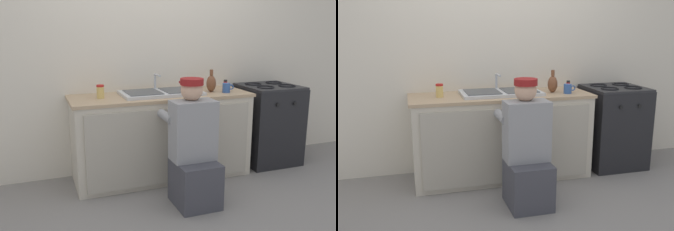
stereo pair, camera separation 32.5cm
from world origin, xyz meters
The scene contains 11 objects.
ground_plane centered at (0.00, 0.00, 0.00)m, with size 12.00×12.00×0.00m, color gray.
back_wall centered at (0.00, 0.65, 1.25)m, with size 6.00×0.10×2.50m, color beige.
counter_cabinet centered at (0.00, 0.29, 0.42)m, with size 1.77×0.62×0.84m.
countertop centered at (0.00, 0.30, 0.85)m, with size 1.81×0.62×0.03m, color tan.
sink_double_basin centered at (0.00, 0.30, 0.89)m, with size 0.80×0.44×0.19m.
stove_range centered at (1.29, 0.30, 0.45)m, with size 0.61×0.62×0.90m.
plumber_person centered at (0.06, -0.38, 0.46)m, with size 0.42×0.61×1.10m.
spice_bottle_red centered at (0.74, 0.34, 0.92)m, with size 0.04×0.04×0.10m.
vase_decorative centered at (0.54, 0.27, 0.96)m, with size 0.10×0.10×0.23m.
condiment_jar centered at (-0.61, 0.30, 0.93)m, with size 0.07×0.07×0.13m.
coffee_mug centered at (0.67, 0.17, 0.91)m, with size 0.13×0.08×0.09m.
Camera 2 is at (-0.90, -3.28, 1.53)m, focal length 40.00 mm.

